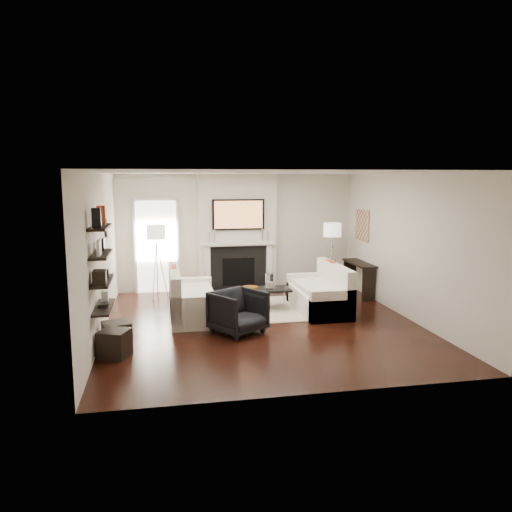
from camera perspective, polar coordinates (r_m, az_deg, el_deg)
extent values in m
plane|color=black|center=(9.07, 0.73, -7.78)|extent=(6.00, 6.00, 0.00)
plane|color=white|center=(8.69, 0.76, 9.54)|extent=(6.00, 6.00, 0.00)
plane|color=silver|center=(11.71, -2.23, 2.76)|extent=(5.50, 0.00, 5.50)
plane|color=silver|center=(5.92, 6.64, -3.40)|extent=(5.50, 0.00, 5.50)
plane|color=silver|center=(8.66, -17.38, 0.17)|extent=(0.00, 6.00, 6.00)
plane|color=silver|center=(9.71, 16.85, 1.10)|extent=(0.00, 6.00, 6.00)
cube|color=silver|center=(11.59, -2.14, 2.69)|extent=(1.80, 0.25, 2.70)
cube|color=black|center=(11.58, -2.01, -1.47)|extent=(1.30, 0.02, 1.04)
cube|color=black|center=(11.58, -2.01, -1.81)|extent=(0.75, 0.02, 0.65)
cube|color=white|center=(11.45, -5.55, -1.46)|extent=(0.12, 0.08, 1.10)
cube|color=white|center=(11.67, 1.50, -1.23)|extent=(0.12, 0.08, 1.10)
cube|color=white|center=(11.43, -1.99, 1.45)|extent=(1.70, 0.18, 0.07)
cube|color=black|center=(11.39, -2.03, 4.76)|extent=(1.20, 0.06, 0.70)
cube|color=#BF723F|center=(11.36, -2.00, 4.75)|extent=(1.10, 0.00, 0.62)
cylinder|color=silver|center=(11.35, -4.75, 2.31)|extent=(0.04, 0.04, 0.30)
cylinder|color=silver|center=(11.34, -5.40, 2.14)|extent=(0.04, 0.04, 0.24)
cylinder|color=silver|center=(11.52, 0.70, 2.44)|extent=(0.04, 0.04, 0.30)
cylinder|color=silver|center=(11.55, 1.34, 2.30)|extent=(0.04, 0.04, 0.24)
cube|color=white|center=(11.59, -11.28, 1.04)|extent=(0.90, 0.02, 2.10)
cube|color=white|center=(11.59, -13.66, 0.95)|extent=(0.06, 0.06, 2.16)
cube|color=white|center=(11.58, -8.91, 1.09)|extent=(0.06, 0.06, 2.16)
cube|color=white|center=(11.48, -11.45, 6.37)|extent=(1.02, 0.06, 0.06)
cube|color=#B5A994|center=(10.04, 0.71, -6.09)|extent=(2.60, 2.00, 0.01)
cube|color=white|center=(9.51, -7.20, -5.75)|extent=(0.85, 1.80, 0.42)
cube|color=white|center=(9.42, -9.27, -3.96)|extent=(0.18, 1.80, 0.80)
cube|color=white|center=(8.70, -6.85, -6.51)|extent=(0.85, 0.18, 0.60)
cube|color=white|center=(10.27, -7.51, -4.13)|extent=(0.85, 0.18, 0.60)
cube|color=white|center=(9.45, -6.93, -4.21)|extent=(0.63, 1.44, 0.10)
cube|color=#B84016|center=(9.67, -9.36, -2.39)|extent=(0.10, 0.42, 0.42)
cube|color=black|center=(9.09, -9.25, -3.18)|extent=(0.10, 0.40, 0.40)
cube|color=white|center=(9.98, 7.15, -5.04)|extent=(0.85, 1.80, 0.42)
cube|color=white|center=(10.02, 9.01, -3.17)|extent=(0.18, 1.80, 0.80)
cube|color=white|center=(9.22, 8.72, -5.67)|extent=(0.85, 0.18, 0.60)
cube|color=white|center=(10.72, 5.82, -3.55)|extent=(0.85, 0.18, 0.60)
cube|color=white|center=(9.91, 6.90, -3.59)|extent=(0.63, 1.44, 0.10)
cube|color=#B84016|center=(10.26, 8.47, -1.72)|extent=(0.10, 0.42, 0.42)
cube|color=black|center=(9.71, 9.64, -2.41)|extent=(0.10, 0.40, 0.40)
cube|color=black|center=(9.97, 0.74, -3.86)|extent=(1.10, 0.55, 0.04)
cylinder|color=silver|center=(9.72, -1.89, -5.47)|extent=(0.02, 0.02, 0.38)
cylinder|color=silver|center=(9.93, 3.84, -5.19)|extent=(0.02, 0.02, 0.38)
cylinder|color=silver|center=(10.15, -2.29, -4.86)|extent=(0.02, 0.02, 0.38)
cylinder|color=silver|center=(10.34, 3.22, -4.61)|extent=(0.02, 0.02, 0.38)
cylinder|color=white|center=(9.97, 1.59, -2.93)|extent=(0.18, 0.18, 0.32)
cylinder|color=white|center=(9.98, 1.59, -3.29)|extent=(0.09, 0.09, 0.13)
cylinder|color=#9E5E1A|center=(9.92, -0.67, -3.67)|extent=(0.32, 0.32, 0.05)
imported|color=black|center=(8.49, -2.05, -6.17)|extent=(1.04, 1.03, 0.80)
cylinder|color=silver|center=(11.11, -11.22, -1.65)|extent=(0.02, 0.02, 1.20)
cylinder|color=white|center=(10.99, -11.36, 2.71)|extent=(0.40, 0.40, 0.30)
cylinder|color=silver|center=(11.11, -10.66, -1.64)|extent=(0.25, 0.02, 1.23)
cylinder|color=silver|center=(11.20, -11.50, -1.57)|extent=(0.14, 0.22, 1.23)
cylinder|color=silver|center=(11.02, -11.51, -1.75)|extent=(0.14, 0.22, 1.23)
cylinder|color=silver|center=(11.49, 8.62, -1.24)|extent=(0.02, 0.02, 1.20)
cylinder|color=white|center=(11.37, 8.71, 2.98)|extent=(0.40, 0.40, 0.30)
cylinder|color=silver|center=(11.52, 9.13, -1.22)|extent=(0.25, 0.02, 1.23)
cylinder|color=silver|center=(11.56, 8.20, -1.17)|extent=(0.14, 0.22, 1.23)
cylinder|color=silver|center=(11.38, 8.51, -1.33)|extent=(0.14, 0.22, 1.23)
cube|color=black|center=(11.32, 11.73, -0.81)|extent=(0.35, 1.20, 0.04)
cube|color=black|center=(10.89, 12.78, -3.23)|extent=(0.30, 0.04, 0.71)
cube|color=black|center=(11.88, 10.66, -2.15)|extent=(0.30, 0.04, 0.71)
cube|color=#AC7C56|center=(11.52, 12.07, 3.47)|extent=(0.03, 0.70, 0.70)
cube|color=black|center=(7.79, -17.01, -5.64)|extent=(0.25, 1.00, 0.03)
cube|color=black|center=(7.71, -17.14, -2.76)|extent=(0.25, 1.00, 0.04)
cube|color=black|center=(7.64, -17.28, 0.18)|extent=(0.25, 1.00, 0.04)
cube|color=black|center=(7.59, -17.42, 3.17)|extent=(0.25, 1.00, 0.04)
cube|color=black|center=(7.24, -17.77, 4.15)|extent=(0.12, 0.10, 0.28)
cube|color=#B84016|center=(7.82, -17.28, 4.49)|extent=(0.12, 0.10, 0.28)
cube|color=white|center=(7.40, -17.51, 0.91)|extent=(0.04, 0.30, 0.22)
cube|color=black|center=(7.94, -17.07, 1.30)|extent=(0.04, 0.22, 0.18)
cube|color=black|center=(7.38, -17.44, -2.35)|extent=(0.18, 0.25, 0.20)
cube|color=black|center=(7.90, -17.01, -1.90)|extent=(0.15, 0.12, 0.12)
cube|color=black|center=(7.76, -17.04, -5.38)|extent=(0.14, 0.20, 0.05)
cube|color=white|center=(7.97, -16.88, -4.51)|extent=(0.10, 0.10, 0.18)
cylinder|color=black|center=(9.50, -16.77, 3.07)|extent=(0.04, 0.34, 0.34)
cylinder|color=white|center=(9.50, -16.62, 3.07)|extent=(0.01, 0.29, 0.29)
cube|color=black|center=(8.12, -15.63, -8.67)|extent=(0.49, 0.49, 0.40)
cube|color=black|center=(7.72, -15.87, -9.59)|extent=(0.52, 0.52, 0.40)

